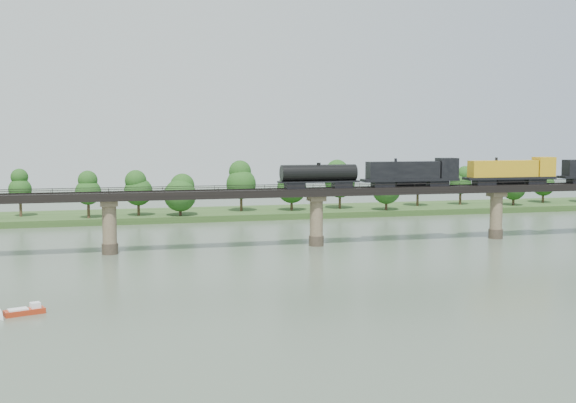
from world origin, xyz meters
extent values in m
plane|color=#3E4D3C|center=(0.00, 0.00, 0.00)|extent=(400.00, 400.00, 0.00)
cube|color=#28451B|center=(0.00, 85.00, 0.80)|extent=(300.00, 24.00, 1.60)
cylinder|color=#473A2D|center=(-40.00, 30.00, 1.00)|extent=(3.00, 3.00, 2.00)
cylinder|color=#7A6A4F|center=(-40.00, 30.00, 5.50)|extent=(2.60, 2.60, 9.00)
cube|color=#7A6A4F|center=(-40.00, 30.00, 9.50)|extent=(3.20, 3.20, 1.00)
cylinder|color=#473A2D|center=(0.00, 30.00, 1.00)|extent=(3.00, 3.00, 2.00)
cylinder|color=#7A6A4F|center=(0.00, 30.00, 5.50)|extent=(2.60, 2.60, 9.00)
cube|color=#7A6A4F|center=(0.00, 30.00, 9.50)|extent=(3.20, 3.20, 1.00)
cylinder|color=#473A2D|center=(40.00, 30.00, 1.00)|extent=(3.00, 3.00, 2.00)
cylinder|color=#7A6A4F|center=(40.00, 30.00, 5.50)|extent=(2.60, 2.60, 9.00)
cube|color=#7A6A4F|center=(40.00, 30.00, 9.50)|extent=(3.20, 3.20, 1.00)
cube|color=black|center=(0.00, 30.00, 10.75)|extent=(220.00, 5.00, 1.50)
cube|color=black|center=(0.00, 29.25, 11.58)|extent=(220.00, 0.12, 0.16)
cube|color=black|center=(0.00, 30.75, 11.58)|extent=(220.00, 0.12, 0.16)
cube|color=black|center=(0.00, 27.60, 12.20)|extent=(220.00, 0.10, 0.10)
cube|color=black|center=(0.00, 32.40, 12.20)|extent=(220.00, 0.10, 0.10)
cube|color=black|center=(0.00, 27.60, 11.85)|extent=(0.08, 0.08, 0.70)
cube|color=black|center=(0.00, 32.40, 11.85)|extent=(0.08, 0.08, 0.70)
cylinder|color=#382619|center=(-60.94, 84.18, 3.46)|extent=(0.70, 0.70, 3.71)
sphere|color=#164012|center=(-60.94, 84.18, 8.41)|extent=(5.67, 5.67, 5.67)
sphere|color=#164012|center=(-60.94, 84.18, 11.50)|extent=(4.25, 4.25, 4.25)
cylinder|color=#382619|center=(-44.43, 76.31, 3.35)|extent=(0.70, 0.70, 3.51)
sphere|color=#164012|center=(-44.43, 76.31, 8.03)|extent=(6.31, 6.31, 6.31)
sphere|color=#164012|center=(-44.43, 76.31, 10.96)|extent=(4.73, 4.73, 4.73)
cylinder|color=#382619|center=(-32.24, 78.84, 3.27)|extent=(0.70, 0.70, 3.34)
sphere|color=#164012|center=(-32.24, 78.84, 7.73)|extent=(7.18, 7.18, 7.18)
sphere|color=#164012|center=(-32.24, 78.84, 10.52)|extent=(5.39, 5.39, 5.39)
cylinder|color=#382619|center=(-22.01, 76.15, 3.01)|extent=(0.70, 0.70, 2.83)
sphere|color=#164012|center=(-22.01, 76.15, 6.78)|extent=(8.26, 8.26, 8.26)
sphere|color=#164012|center=(-22.01, 76.15, 9.14)|extent=(6.19, 6.19, 6.19)
cylinder|color=#382619|center=(-5.04, 82.68, 3.58)|extent=(0.70, 0.70, 3.96)
sphere|color=#164012|center=(-5.04, 82.68, 8.87)|extent=(8.07, 8.07, 8.07)
sphere|color=#164012|center=(-5.04, 82.68, 12.17)|extent=(6.05, 6.05, 6.05)
cylinder|color=#382619|center=(8.52, 81.14, 3.23)|extent=(0.70, 0.70, 3.27)
sphere|color=#164012|center=(8.52, 81.14, 7.59)|extent=(8.03, 8.03, 8.03)
sphere|color=#164012|center=(8.52, 81.14, 10.31)|extent=(6.02, 6.02, 6.02)
cylinder|color=#382619|center=(22.65, 82.31, 3.56)|extent=(0.70, 0.70, 3.92)
sphere|color=#164012|center=(22.65, 82.31, 8.79)|extent=(8.29, 8.29, 8.29)
sphere|color=#164012|center=(22.65, 82.31, 12.05)|extent=(6.21, 6.21, 6.21)
cylinder|color=#382619|center=(33.59, 75.35, 3.11)|extent=(0.70, 0.70, 3.02)
sphere|color=#164012|center=(33.59, 75.35, 7.15)|extent=(7.74, 7.74, 7.74)
sphere|color=#164012|center=(33.59, 75.35, 9.67)|extent=(5.80, 5.80, 5.80)
cylinder|color=#382619|center=(46.81, 84.03, 3.50)|extent=(0.70, 0.70, 3.80)
sphere|color=#164012|center=(46.81, 84.03, 8.56)|extent=(7.47, 7.47, 7.47)
sphere|color=#164012|center=(46.81, 84.03, 11.73)|extent=(5.60, 5.60, 5.60)
cylinder|color=#382619|center=(60.48, 84.26, 3.29)|extent=(0.70, 0.70, 3.38)
sphere|color=#164012|center=(60.48, 84.26, 7.80)|extent=(6.23, 6.23, 6.23)
sphere|color=#164012|center=(60.48, 84.26, 10.62)|extent=(4.67, 4.67, 4.67)
cylinder|color=#382619|center=(74.35, 78.39, 2.99)|extent=(0.70, 0.70, 2.77)
sphere|color=#164012|center=(74.35, 78.39, 6.68)|extent=(7.04, 7.04, 7.04)
sphere|color=#164012|center=(74.35, 78.39, 8.99)|extent=(5.28, 5.28, 5.28)
cylinder|color=#382619|center=(87.62, 83.57, 3.07)|extent=(0.70, 0.70, 2.94)
sphere|color=#164012|center=(87.62, 83.57, 7.00)|extent=(6.73, 6.73, 6.73)
sphere|color=#164012|center=(87.62, 83.57, 9.45)|extent=(5.05, 5.05, 5.05)
cube|color=black|center=(49.00, 30.00, 12.10)|extent=(4.36, 2.62, 1.20)
cube|color=black|center=(36.99, 30.00, 12.10)|extent=(4.36, 2.62, 1.20)
cube|color=black|center=(43.00, 30.00, 12.86)|extent=(20.73, 3.27, 0.55)
cube|color=#C08D17|center=(41.36, 30.00, 14.88)|extent=(15.27, 2.95, 3.49)
cube|color=#C08D17|center=(51.18, 30.00, 15.21)|extent=(3.93, 3.27, 4.15)
cylinder|color=black|center=(43.00, 30.00, 12.26)|extent=(6.55, 1.53, 1.53)
cube|color=black|center=(26.08, 30.00, 12.10)|extent=(4.36, 2.62, 1.20)
cube|color=black|center=(14.08, 30.00, 12.10)|extent=(4.36, 2.62, 1.20)
cube|color=black|center=(20.08, 30.00, 12.86)|extent=(20.73, 3.27, 0.55)
cube|color=black|center=(18.45, 30.00, 14.88)|extent=(15.27, 2.95, 3.49)
cube|color=black|center=(28.27, 30.00, 15.21)|extent=(3.93, 3.27, 4.15)
cylinder|color=black|center=(20.08, 30.00, 12.26)|extent=(6.55, 1.53, 1.53)
cube|color=black|center=(5.35, 30.00, 12.10)|extent=(3.82, 2.40, 1.20)
cube|color=black|center=(-4.47, 30.00, 12.10)|extent=(3.82, 2.40, 1.20)
cube|color=black|center=(0.44, 30.00, 12.81)|extent=(16.37, 2.62, 0.33)
cylinder|color=black|center=(0.44, 30.00, 14.55)|extent=(15.27, 3.27, 3.27)
cylinder|color=black|center=(0.44, 30.00, 16.30)|extent=(0.76, 0.76, 0.55)
cube|color=#A12B12|center=(-50.90, -13.65, 0.34)|extent=(5.09, 3.22, 0.67)
cube|color=white|center=(-51.62, -13.90, 0.72)|extent=(2.65, 2.12, 0.24)
cube|color=white|center=(-49.63, -13.20, 1.01)|extent=(1.47, 1.47, 0.67)
camera|label=1|loc=(-41.41, -106.40, 22.24)|focal=45.00mm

